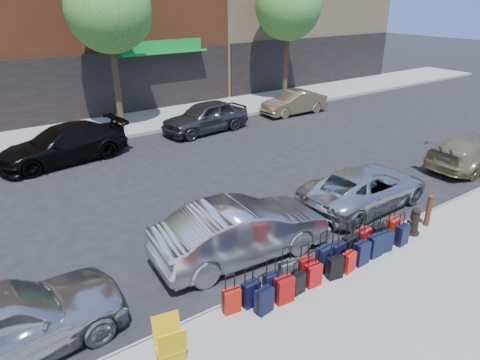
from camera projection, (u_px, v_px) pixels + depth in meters
ground at (214, 202)px, 13.77m from camera, size 120.00×120.00×0.00m
sidewalk_near at (379, 314)px, 8.85m from camera, size 60.00×4.00×0.15m
sidewalk_far at (109, 127)px, 21.26m from camera, size 60.00×4.00×0.15m
curb_near at (311, 267)px, 10.37m from camera, size 60.00×0.08×0.15m
curb_far at (123, 137)px, 19.74m from camera, size 60.00×0.08×0.15m
tree_center at (112, 12)px, 19.10m from camera, size 3.80×3.80×7.27m
tree_right at (290, 8)px, 24.60m from camera, size 3.80×3.80×7.27m
suitcase_front_0 at (231, 300)px, 8.70m from camera, size 0.38×0.25×0.87m
suitcase_front_1 at (251, 293)px, 8.88m from camera, size 0.40×0.24×0.92m
suitcase_front_2 at (272, 285)px, 9.15m from camera, size 0.40×0.25×0.92m
suitcase_front_3 at (287, 274)px, 9.48m from camera, size 0.42×0.27×0.96m
suitcase_front_4 at (305, 268)px, 9.73m from camera, size 0.38×0.23×0.87m
suitcase_front_5 at (324, 258)px, 10.00m from camera, size 0.44×0.27×1.01m
suitcase_front_6 at (337, 254)px, 10.17m from camera, size 0.43×0.27×0.99m
suitcase_front_7 at (350, 248)px, 10.44m from camera, size 0.42×0.24×1.01m
suitcase_front_8 at (363, 240)px, 10.75m from camera, size 0.45×0.28×1.01m
suitcase_front_9 at (377, 235)px, 11.01m from camera, size 0.42×0.27×0.94m
suitcase_front_10 at (392, 228)px, 11.31m from camera, size 0.42×0.25×0.97m
suitcase_back_1 at (264, 300)px, 8.69m from camera, size 0.40×0.27×0.90m
suitcase_back_2 at (284, 290)px, 8.98m from camera, size 0.42×0.27×0.96m
suitcase_back_3 at (298, 283)px, 9.27m from camera, size 0.34×0.22×0.78m
suitcase_back_4 at (313, 275)px, 9.49m from camera, size 0.38×0.23×0.87m
suitcase_back_5 at (335, 268)px, 9.75m from camera, size 0.39×0.28×0.86m
suitcase_back_6 at (349, 262)px, 9.99m from camera, size 0.36×0.24×0.81m
suitcase_back_7 at (361, 253)px, 10.26m from camera, size 0.40×0.24×0.94m
suitcase_back_8 at (375, 246)px, 10.55m from camera, size 0.40×0.23×0.94m
suitcase_back_9 at (385, 241)px, 10.78m from camera, size 0.39×0.25×0.87m
suitcase_back_10 at (402, 235)px, 11.07m from camera, size 0.38×0.24×0.88m
fire_hydrant at (414, 222)px, 11.53m from camera, size 0.41×0.36×0.80m
bollard at (429, 210)px, 11.91m from camera, size 0.17×0.17×0.91m
display_rack at (170, 343)px, 7.41m from camera, size 0.59×0.63×0.88m
car_near_0 at (1, 326)px, 7.57m from camera, size 4.56×2.19×1.50m
car_near_1 at (242, 230)px, 10.65m from camera, size 4.63×1.92×1.49m
car_near_2 at (365, 187)px, 13.32m from camera, size 4.57×2.23×1.25m
car_near_3 at (475, 151)px, 16.32m from camera, size 4.53×1.96×1.30m
car_far_1 at (63, 144)px, 16.84m from camera, size 5.20×2.64×1.45m
car_far_2 at (206, 117)px, 20.54m from camera, size 4.50×2.16×1.48m
car_far_3 at (294, 103)px, 23.71m from camera, size 3.85×1.45×1.26m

